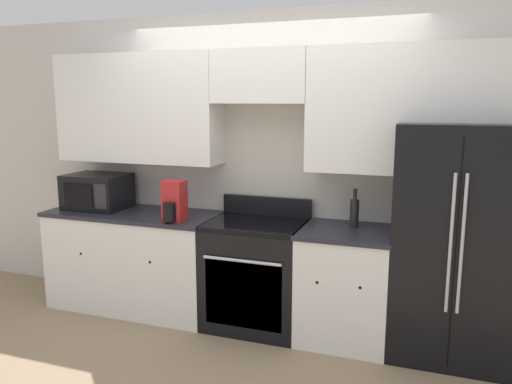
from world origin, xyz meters
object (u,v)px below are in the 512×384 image
at_px(oven_range, 256,274).
at_px(microwave, 97,191).
at_px(bottle, 354,212).
at_px(refrigerator, 453,241).

bearing_deg(oven_range, microwave, 178.97).
relative_size(oven_range, microwave, 1.95).
xyz_separation_m(oven_range, bottle, (0.78, 0.10, 0.56)).
height_order(microwave, bottle, microwave).
bearing_deg(oven_range, refrigerator, 2.80).
height_order(oven_range, microwave, microwave).
xyz_separation_m(oven_range, refrigerator, (1.51, 0.07, 0.41)).
relative_size(refrigerator, microwave, 3.18).
bearing_deg(bottle, oven_range, -172.82).
bearing_deg(oven_range, bottle, 7.18).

